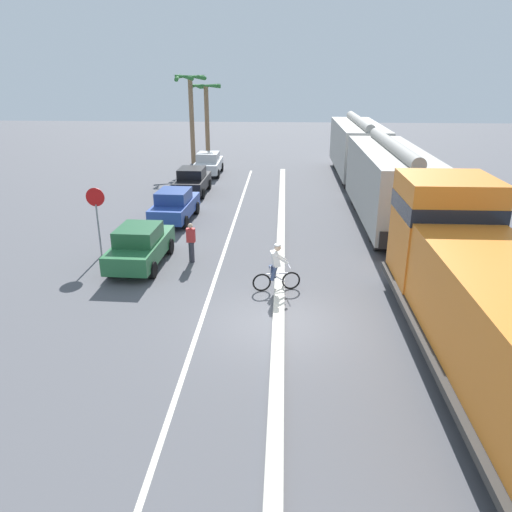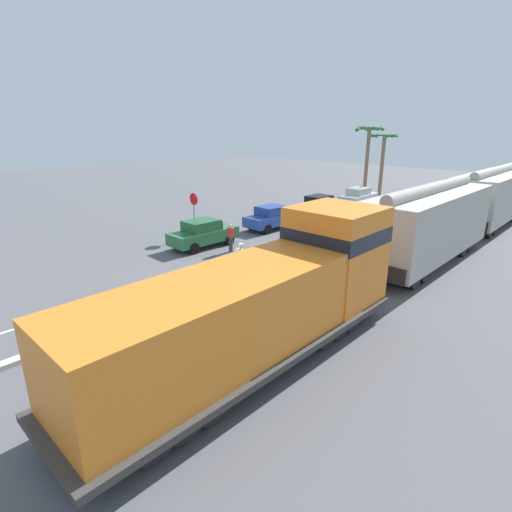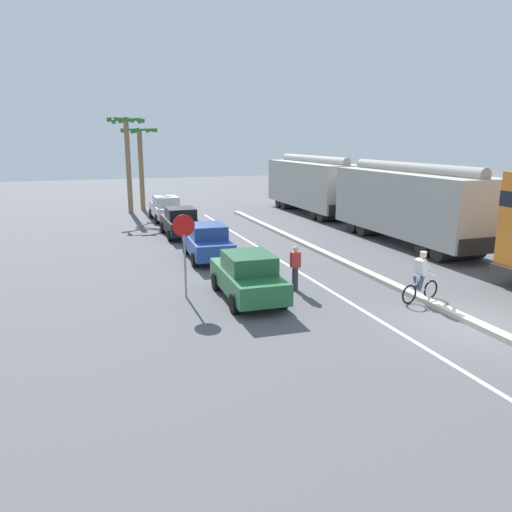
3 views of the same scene
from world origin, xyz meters
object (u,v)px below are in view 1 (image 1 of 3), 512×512
hopper_car_middle (357,148)px  parked_car_blue (175,205)px  locomotive (479,297)px  palm_tree_near (191,97)px  parked_car_white (208,163)px  parked_car_green (140,245)px  palm_tree_far (207,104)px  cyclist (276,269)px  parked_car_black (193,181)px  stop_sign (96,209)px  hopper_car_lead (389,184)px  pedestrian_by_cars (191,242)px

hopper_car_middle → parked_car_blue: hopper_car_middle is taller
locomotive → palm_tree_near: 31.30m
hopper_car_middle → parked_car_white: 10.70m
locomotive → parked_car_green: 12.40m
hopper_car_middle → palm_tree_far: 13.18m
parked_car_white → parked_car_blue: bearing=-90.1°
locomotive → parked_car_green: bearing=150.1°
hopper_car_middle → cyclist: hopper_car_middle is taller
parked_car_black → palm_tree_far: 12.23m
hopper_car_middle → parked_car_black: bearing=-152.4°
parked_car_white → parked_car_black: bearing=-91.3°
palm_tree_near → palm_tree_far: (1.05, 1.24, -0.60)m
cyclist → stop_sign: (-7.33, 3.05, 1.21)m
hopper_car_middle → cyclist: bearing=-105.1°
hopper_car_lead → hopper_car_middle: (0.00, 11.60, 0.00)m
hopper_car_middle → palm_tree_near: (-12.52, 4.72, 3.15)m
parked_car_white → palm_tree_near: size_ratio=0.60×
locomotive → hopper_car_middle: bearing=90.0°
cyclist → palm_tree_far: size_ratio=0.27×
stop_sign → palm_tree_near: palm_tree_near is taller
hopper_car_middle → palm_tree_near: bearing=159.3°
hopper_car_lead → parked_car_black: hopper_car_lead is taller
parked_car_white → pedestrian_by_cars: (1.85, -17.42, 0.03)m
stop_sign → pedestrian_by_cars: bearing=-7.2°
parked_car_black → cyclist: size_ratio=2.46×
hopper_car_lead → parked_car_green: (-10.71, -6.00, -1.26)m
pedestrian_by_cars → hopper_car_middle: bearing=62.9°
palm_tree_near → pedestrian_by_cars: bearing=-80.3°
cyclist → parked_car_white: bearing=104.8°
hopper_car_lead → parked_car_blue: (-10.63, 0.12, -1.26)m
parked_car_white → palm_tree_far: bearing=98.5°
palm_tree_near → pedestrian_by_cars: (3.75, -21.89, -4.38)m
stop_sign → pedestrian_by_cars: stop_sign is taller
locomotive → hopper_car_lead: (0.00, 12.16, 0.28)m
hopper_car_middle → cyclist: size_ratio=6.18×
stop_sign → palm_tree_far: 22.82m
stop_sign → parked_car_blue: bearing=68.6°
cyclist → palm_tree_far: palm_tree_far is taller
parked_car_blue → hopper_car_middle: bearing=47.2°
hopper_car_lead → pedestrian_by_cars: size_ratio=6.54×
locomotive → parked_car_blue: bearing=130.9°
parked_car_green → pedestrian_by_cars: bearing=12.4°
locomotive → hopper_car_middle: size_ratio=1.10×
hopper_car_middle → locomotive: bearing=-90.0°
parked_car_green → palm_tree_near: palm_tree_near is taller
parked_car_black → pedestrian_by_cars: (1.98, -11.54, 0.03)m
locomotive → hopper_car_middle: 23.76m
hopper_car_lead → parked_car_blue: hopper_car_lead is taller
cyclist → hopper_car_middle: bearing=74.9°
parked_car_black → stop_sign: size_ratio=1.46×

